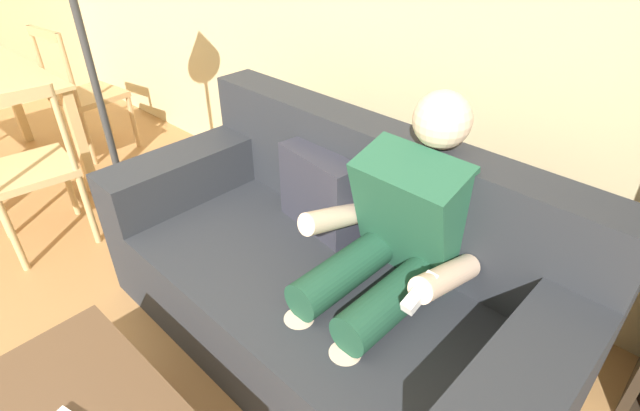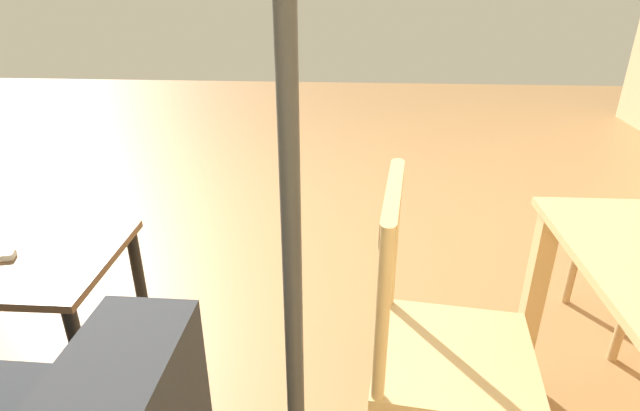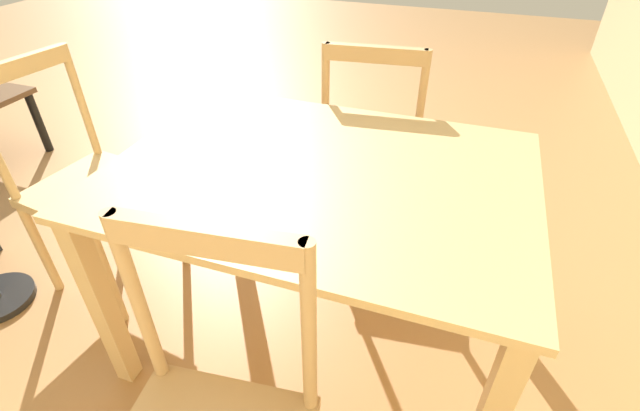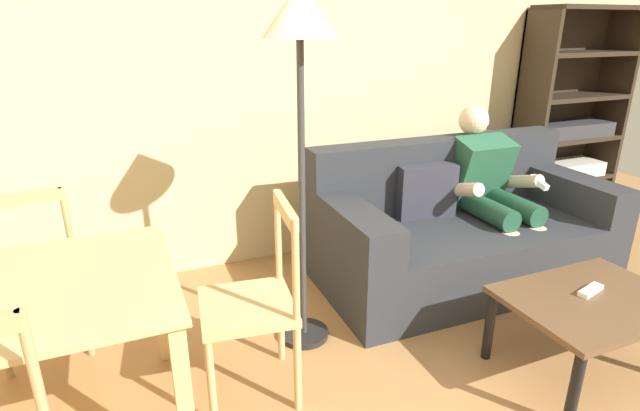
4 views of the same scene
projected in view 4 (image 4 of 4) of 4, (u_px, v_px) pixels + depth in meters
name	position (u px, v px, depth m)	size (l,w,h in m)	color
wall_back	(299.00, 68.00, 3.51)	(6.53, 0.12, 2.76)	#D1BC8C
couch	(460.00, 231.00, 3.43)	(1.98, 0.98, 0.92)	#282B30
person_lounging	(489.00, 189.00, 3.47)	(0.60, 0.92, 1.14)	#23563D
coffee_table	(592.00, 308.00, 2.45)	(0.83, 0.61, 0.42)	brown
tv_remote	(591.00, 290.00, 2.48)	(0.05, 0.17, 0.02)	white
bookshelf	(565.00, 141.00, 4.42)	(0.97, 0.36, 1.81)	#2D2319
dining_table	(5.00, 319.00, 1.89)	(1.26, 0.92, 0.73)	tan
dining_chair_near_wall	(35.00, 276.00, 2.58)	(0.46, 0.46, 0.94)	tan
dining_chair_facing_couch	(253.00, 304.00, 2.29)	(0.47, 0.47, 0.94)	tan
floor_lamp	(300.00, 49.00, 2.31)	(0.36, 0.36, 1.85)	black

